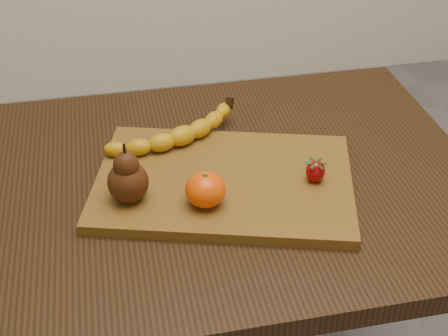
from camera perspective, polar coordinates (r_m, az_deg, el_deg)
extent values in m
cube|color=black|center=(1.14, -1.62, -1.71)|extent=(1.00, 0.70, 0.04)
cylinder|color=black|center=(1.64, -19.20, -7.79)|extent=(0.05, 0.05, 0.72)
cylinder|color=black|center=(1.72, 11.73, -3.87)|extent=(0.05, 0.05, 0.72)
cube|color=brown|center=(1.11, 0.00, -1.26)|extent=(0.52, 0.41, 0.02)
ellipsoid|color=#F74B02|center=(1.03, -1.71, -1.98)|extent=(0.09, 0.09, 0.06)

